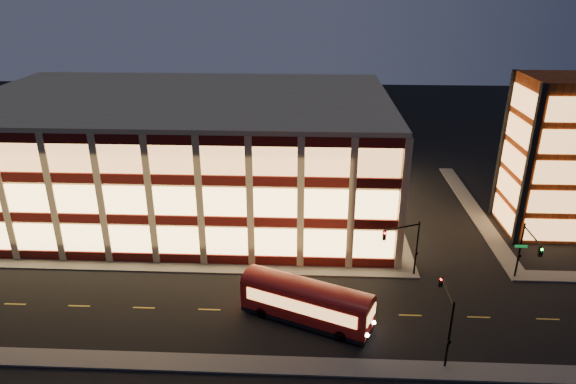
{
  "coord_description": "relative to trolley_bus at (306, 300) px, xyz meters",
  "views": [
    {
      "loc": [
        12.91,
        -44.18,
        27.77
      ],
      "look_at": [
        10.46,
        8.0,
        5.78
      ],
      "focal_mm": 32.0,
      "sensor_mm": 36.0,
      "label": 1
    }
  ],
  "objects": [
    {
      "name": "ground",
      "position": [
        -12.76,
        7.15,
        -2.15
      ],
      "size": [
        200.0,
        200.0,
        0.0
      ],
      "primitive_type": "plane",
      "color": "black",
      "rests_on": "ground"
    },
    {
      "name": "sidewalk_tower_west",
      "position": [
        21.24,
        24.15,
        -2.08
      ],
      "size": [
        2.0,
        30.0,
        0.15
      ],
      "primitive_type": "cube",
      "color": "#514F4C",
      "rests_on": "ground"
    },
    {
      "name": "traffic_signal_near",
      "position": [
        10.74,
        -3.88,
        1.98
      ],
      "size": [
        0.32,
        4.45,
        6.0
      ],
      "color": "black",
      "rests_on": "ground"
    },
    {
      "name": "sidewalk_office_south",
      "position": [
        -15.76,
        8.15,
        -2.08
      ],
      "size": [
        54.0,
        2.0,
        0.15
      ],
      "primitive_type": "cube",
      "color": "#514F4C",
      "rests_on": "ground"
    },
    {
      "name": "traffic_signal_far",
      "position": [
        9.45,
        7.39,
        1.96
      ],
      "size": [
        3.79,
        1.87,
        6.0
      ],
      "color": "black",
      "rests_on": "ground"
    },
    {
      "name": "office_building",
      "position": [
        -15.68,
        24.06,
        5.1
      ],
      "size": [
        50.45,
        30.45,
        14.5
      ],
      "color": "tan",
      "rests_on": "ground"
    },
    {
      "name": "sidewalk_office_east",
      "position": [
        10.24,
        24.15,
        -2.08
      ],
      "size": [
        2.0,
        30.0,
        0.15
      ],
      "primitive_type": "cube",
      "color": "#514F4C",
      "rests_on": "ground"
    },
    {
      "name": "stair_tower",
      "position": [
        27.19,
        19.1,
        6.84
      ],
      "size": [
        8.6,
        8.6,
        18.0
      ],
      "color": "#8C3814",
      "rests_on": "ground"
    },
    {
      "name": "trolley_bus",
      "position": [
        0.0,
        0.0,
        0.0
      ],
      "size": [
        11.68,
        7.11,
        3.88
      ],
      "rotation": [
        0.0,
        0.0,
        -0.4
      ],
      "color": "#930A08",
      "rests_on": "ground"
    },
    {
      "name": "sidewalk_near",
      "position": [
        -12.76,
        -5.85,
        -2.08
      ],
      "size": [
        100.0,
        2.0,
        0.15
      ],
      "primitive_type": "cube",
      "color": "#514F4C",
      "rests_on": "ground"
    },
    {
      "name": "traffic_signal_right",
      "position": [
        20.74,
        6.53,
        1.95
      ],
      "size": [
        1.2,
        4.37,
        6.0
      ],
      "color": "black",
      "rests_on": "ground"
    }
  ]
}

